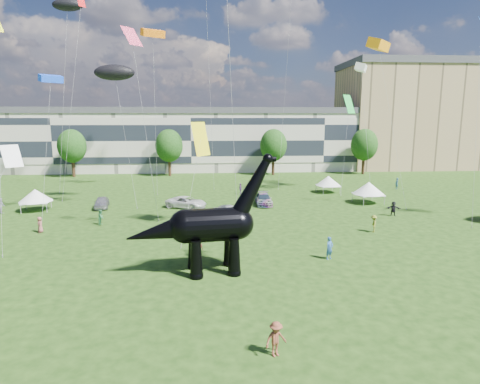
{
  "coord_description": "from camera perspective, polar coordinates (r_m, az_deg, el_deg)",
  "views": [
    {
      "loc": [
        -3.8,
        -24.09,
        10.94
      ],
      "look_at": [
        -1.58,
        8.0,
        5.0
      ],
      "focal_mm": 30.0,
      "sensor_mm": 36.0,
      "label": 1
    }
  ],
  "objects": [
    {
      "name": "visitors",
      "position": [
        40.21,
        0.06,
        -4.08
      ],
      "size": [
        54.25,
        44.07,
        1.81
      ],
      "color": "#5D3272",
      "rests_on": "ground"
    },
    {
      "name": "car_grey",
      "position": [
        44.19,
        -1.37,
        -2.93
      ],
      "size": [
        4.53,
        2.62,
        1.41
      ],
      "primitive_type": "imported",
      "rotation": [
        0.0,
        0.0,
        1.29
      ],
      "color": "gray",
      "rests_on": "ground"
    },
    {
      "name": "terrace_row",
      "position": [
        86.34,
        -6.78,
        7.11
      ],
      "size": [
        78.0,
        11.0,
        12.0
      ],
      "primitive_type": "cube",
      "color": "beige",
      "rests_on": "ground"
    },
    {
      "name": "gazebo_far",
      "position": [
        60.98,
        12.44,
        1.56
      ],
      "size": [
        4.05,
        4.05,
        2.51
      ],
      "rotation": [
        0.0,
        0.0,
        0.14
      ],
      "color": "white",
      "rests_on": "ground"
    },
    {
      "name": "tree_mid_left",
      "position": [
        77.67,
        -10.07,
        6.87
      ],
      "size": [
        5.2,
        5.2,
        9.44
      ],
      "color": "#382314",
      "rests_on": "ground"
    },
    {
      "name": "car_dark",
      "position": [
        51.43,
        3.37,
        -1.03
      ],
      "size": [
        2.11,
        4.93,
        1.42
      ],
      "primitive_type": "imported",
      "rotation": [
        0.0,
        0.0,
        -0.02
      ],
      "color": "#595960",
      "rests_on": "ground"
    },
    {
      "name": "ground",
      "position": [
        26.73,
        4.71,
        -13.73
      ],
      "size": [
        220.0,
        220.0,
        0.0
      ],
      "primitive_type": "plane",
      "color": "#16330C",
      "rests_on": "ground"
    },
    {
      "name": "kites",
      "position": [
        56.96,
        -12.21,
        20.6
      ],
      "size": [
        61.46,
        52.81,
        31.07
      ],
      "color": "red",
      "rests_on": "ground"
    },
    {
      "name": "car_white",
      "position": [
        49.92,
        -7.64,
        -1.46
      ],
      "size": [
        5.59,
        4.21,
        1.41
      ],
      "primitive_type": "imported",
      "rotation": [
        0.0,
        0.0,
        1.15
      ],
      "color": "silver",
      "rests_on": "ground"
    },
    {
      "name": "tree_far_left",
      "position": [
        81.56,
        -22.83,
        6.38
      ],
      "size": [
        5.2,
        5.2,
        9.44
      ],
      "color": "#382314",
      "rests_on": "ground"
    },
    {
      "name": "gazebo_near",
      "position": [
        54.7,
        17.82,
        0.51
      ],
      "size": [
        4.57,
        4.57,
        2.79
      ],
      "rotation": [
        0.0,
        0.0,
        0.15
      ],
      "color": "white",
      "rests_on": "ground"
    },
    {
      "name": "gazebo_left",
      "position": [
        53.66,
        -27.09,
        -0.46
      ],
      "size": [
        4.43,
        4.43,
        2.62
      ],
      "rotation": [
        0.0,
        0.0,
        0.2
      ],
      "color": "white",
      "rests_on": "ground"
    },
    {
      "name": "tree_mid_right",
      "position": [
        78.13,
        4.78,
        7.01
      ],
      "size": [
        5.2,
        5.2,
        9.44
      ],
      "color": "#382314",
      "rests_on": "ground"
    },
    {
      "name": "car_silver",
      "position": [
        52.34,
        -19.08,
        -1.42
      ],
      "size": [
        2.26,
        4.26,
        1.38
      ],
      "primitive_type": "imported",
      "rotation": [
        0.0,
        0.0,
        0.16
      ],
      "color": "#B8B7BC",
      "rests_on": "ground"
    },
    {
      "name": "dinosaur_sculpture",
      "position": [
        28.6,
        -4.78,
        -5.02
      ],
      "size": [
        10.83,
        3.41,
        8.81
      ],
      "rotation": [
        0.0,
        0.0,
        0.13
      ],
      "color": "black",
      "rests_on": "ground"
    },
    {
      "name": "apartment_block",
      "position": [
        99.28,
        22.57,
        9.71
      ],
      "size": [
        28.0,
        18.0,
        22.0
      ],
      "primitive_type": "cube",
      "color": "tan",
      "rests_on": "ground"
    },
    {
      "name": "tree_far_right",
      "position": [
        82.78,
        17.28,
        6.77
      ],
      "size": [
        5.2,
        5.2,
        9.44
      ],
      "color": "#382314",
      "rests_on": "ground"
    }
  ]
}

